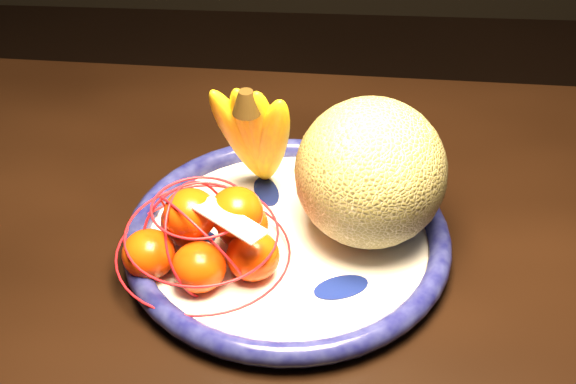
# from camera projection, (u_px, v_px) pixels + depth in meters

# --- Properties ---
(fruit_bowl) EXTENTS (0.34, 0.34, 0.03)m
(fruit_bowl) POSITION_uv_depth(u_px,v_px,m) (287.00, 241.00, 0.91)
(fruit_bowl) COLOR white
(fruit_bowl) RESTS_ON dining_table
(cantaloupe) EXTENTS (0.15, 0.15, 0.15)m
(cantaloupe) POSITION_uv_depth(u_px,v_px,m) (371.00, 173.00, 0.88)
(cantaloupe) COLOR olive
(cantaloupe) RESTS_ON fruit_bowl
(banana_bunch) EXTENTS (0.11, 0.11, 0.17)m
(banana_bunch) POSITION_uv_depth(u_px,v_px,m) (256.00, 132.00, 0.92)
(banana_bunch) COLOR yellow
(banana_bunch) RESTS_ON fruit_bowl
(mandarin_bag) EXTENTS (0.19, 0.19, 0.11)m
(mandarin_bag) POSITION_uv_depth(u_px,v_px,m) (207.00, 236.00, 0.87)
(mandarin_bag) COLOR #FF500C
(mandarin_bag) RESTS_ON fruit_bowl
(price_tag) EXTENTS (0.07, 0.06, 0.01)m
(price_tag) POSITION_uv_depth(u_px,v_px,m) (230.00, 220.00, 0.82)
(price_tag) COLOR white
(price_tag) RESTS_ON mandarin_bag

